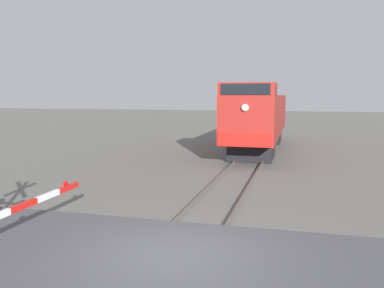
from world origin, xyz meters
name	(u,v)px	position (x,y,z in m)	size (l,w,h in m)	color
ground_plane	(174,263)	(0.00, 0.00, 0.00)	(160.00, 160.00, 0.00)	#605E59
rail_track_left	(142,256)	(-0.72, 0.00, 0.07)	(0.08, 80.00, 0.15)	#59544C
rail_track_right	(206,263)	(0.72, 0.00, 0.07)	(0.08, 80.00, 0.15)	#59544C
road_surface	(174,259)	(0.00, 0.00, 0.08)	(36.00, 4.53, 0.17)	#47474C
locomotive	(259,117)	(0.00, 18.30, 2.08)	(2.72, 14.67, 4.11)	black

